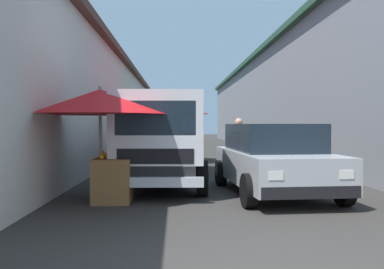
% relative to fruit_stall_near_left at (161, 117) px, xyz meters
% --- Properties ---
extents(ground, '(90.00, 90.00, 0.00)m').
position_rel_fruit_stall_near_left_xyz_m(ground, '(4.23, -1.49, -1.68)').
color(ground, '#33302D').
extents(building_left_whitewash, '(49.80, 7.50, 4.44)m').
position_rel_fruit_stall_near_left_xyz_m(building_left_whitewash, '(6.48, 5.41, 0.54)').
color(building_left_whitewash, beige).
rests_on(building_left_whitewash, ground).
extents(building_right_concrete, '(49.80, 7.50, 5.38)m').
position_rel_fruit_stall_near_left_xyz_m(building_right_concrete, '(6.48, -8.39, 1.01)').
color(building_right_concrete, gray).
rests_on(building_right_concrete, ground).
extents(fruit_stall_near_left, '(2.50, 2.50, 2.20)m').
position_rel_fruit_stall_near_left_xyz_m(fruit_stall_near_left, '(0.00, 0.00, 0.00)').
color(fruit_stall_near_left, '#9E9EA3').
rests_on(fruit_stall_near_left, ground).
extents(fruit_stall_far_right, '(2.80, 2.80, 2.32)m').
position_rel_fruit_stall_near_left_xyz_m(fruit_stall_far_right, '(3.02, -0.27, 0.14)').
color(fruit_stall_far_right, '#9E9EA3').
rests_on(fruit_stall_far_right, ground).
extents(fruit_stall_near_right, '(2.53, 2.53, 2.17)m').
position_rel_fruit_stall_near_left_xyz_m(fruit_stall_near_right, '(-4.98, 0.92, -0.02)').
color(fruit_stall_near_right, '#9E9EA3').
rests_on(fruit_stall_near_right, ground).
extents(hatchback_car, '(4.02, 2.15, 1.45)m').
position_rel_fruit_stall_near_left_xyz_m(hatchback_car, '(-4.27, -2.47, -0.95)').
color(hatchback_car, '#ADAFB5').
rests_on(hatchback_car, ground).
extents(delivery_truck, '(4.97, 2.08, 2.08)m').
position_rel_fruit_stall_near_left_xyz_m(delivery_truck, '(-3.78, -0.13, -0.64)').
color(delivery_truck, black).
rests_on(delivery_truck, ground).
extents(vendor_by_crates, '(0.46, 0.51, 1.62)m').
position_rel_fruit_stall_near_left_xyz_m(vendor_by_crates, '(-1.27, -2.21, -0.75)').
color(vendor_by_crates, navy).
rests_on(vendor_by_crates, ground).
extents(vendor_in_shade, '(0.28, 0.63, 1.59)m').
position_rel_fruit_stall_near_left_xyz_m(vendor_in_shade, '(6.56, 0.12, -0.77)').
color(vendor_in_shade, '#232328').
rests_on(vendor_in_shade, ground).
extents(parked_scooter, '(1.69, 0.41, 1.14)m').
position_rel_fruit_stall_near_left_xyz_m(parked_scooter, '(1.57, -4.30, -1.24)').
color(parked_scooter, black).
rests_on(parked_scooter, ground).
extents(plastic_stool, '(0.30, 0.30, 0.43)m').
position_rel_fruit_stall_near_left_xyz_m(plastic_stool, '(1.51, -0.82, -1.36)').
color(plastic_stool, '#194CB2').
rests_on(plastic_stool, ground).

